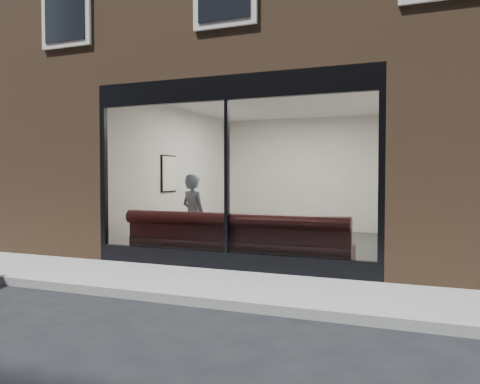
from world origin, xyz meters
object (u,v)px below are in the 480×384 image
at_px(person, 194,217).
at_px(cafe_chair_left, 187,237).
at_px(cafe_table_right, 286,222).
at_px(cafe_table_left, 169,217).
at_px(banquette, 236,253).

height_order(person, cafe_chair_left, person).
distance_m(cafe_table_right, cafe_chair_left, 2.66).
bearing_deg(person, cafe_chair_left, -32.43).
bearing_deg(cafe_table_right, cafe_chair_left, 160.11).
bearing_deg(cafe_table_right, cafe_table_left, 179.96).
relative_size(cafe_table_right, cafe_chair_left, 1.41).
height_order(banquette, cafe_table_left, cafe_table_left).
relative_size(cafe_table_left, cafe_chair_left, 1.46).
relative_size(cafe_table_left, cafe_table_right, 1.04).
bearing_deg(person, cafe_table_right, -148.01).
height_order(cafe_table_left, cafe_table_right, same).
distance_m(banquette, cafe_table_right, 1.05).
bearing_deg(banquette, person, 162.28).
distance_m(banquette, person, 1.17).
relative_size(banquette, person, 2.50).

